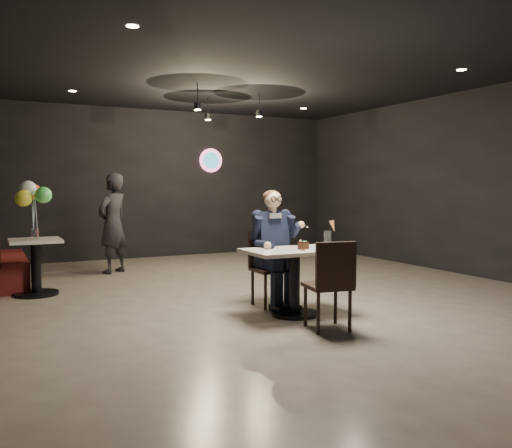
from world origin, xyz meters
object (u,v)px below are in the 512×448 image
chair_far (271,268)px  chair_near (327,284)px  main_table (295,282)px  sundae_glass (328,239)px  side_table (36,265)px  seated_man (271,247)px  booth_bench (8,253)px  balloon_vase (35,234)px  passerby (113,223)px

chair_far → chair_near: bearing=-90.0°
main_table → chair_near: size_ratio=1.20×
sundae_glass → side_table: (-2.91, 2.56, -0.44)m
seated_man → chair_near: bearing=-90.0°
chair_far → sundae_glass: (0.42, -0.58, 0.39)m
chair_near → booth_bench: (-2.80, 4.17, 0.00)m
seated_man → balloon_vase: (-2.50, 1.97, 0.10)m
main_table → passerby: (-1.18, 3.93, 0.46)m
main_table → passerby: 4.13m
chair_far → sundae_glass: bearing=-54.6°
chair_near → side_table: size_ratio=1.14×
main_table → sundae_glass: bearing=-4.7°
seated_man → balloon_vase: size_ratio=9.94×
chair_far → seated_man: size_ratio=0.64×
chair_far → balloon_vase: chair_far is taller
main_table → side_table: size_ratio=1.36×
booth_bench → passerby: 1.71m
chair_far → seated_man: bearing=0.0°
booth_bench → balloon_vase: (0.30, -1.00, 0.36)m
main_table → side_table: (-2.50, 2.52, 0.03)m
chair_far → chair_near: same height
chair_far → booth_bench: (-2.80, 2.97, 0.00)m
chair_far → chair_near: 1.20m
main_table → seated_man: (0.00, 0.55, 0.34)m
sundae_glass → balloon_vase: 3.88m
booth_bench → sundae_glass: bearing=-47.9°
seated_man → side_table: bearing=141.7°
booth_bench → balloon_vase: size_ratio=12.83×
seated_man → booth_bench: size_ratio=0.77×
booth_bench → main_table: bearing=-51.5°
chair_near → seated_man: seated_man is taller
side_table → balloon_vase: (0.00, 0.00, 0.42)m
main_table → seated_man: 0.65m
chair_near → passerby: bearing=114.8°
seated_man → sundae_glass: (0.42, -0.58, 0.13)m
seated_man → balloon_vase: 3.19m
chair_far → booth_bench: 4.08m
seated_man → booth_bench: bearing=133.3°
chair_far → side_table: 3.18m
balloon_vase → chair_far: bearing=-38.3°
seated_man → side_table: 3.20m
booth_bench → passerby: size_ratio=1.12×
chair_far → balloon_vase: 3.20m
booth_bench → passerby: bearing=14.3°
booth_bench → balloon_vase: bearing=-73.3°
chair_far → booth_bench: size_ratio=0.49×
chair_far → passerby: bearing=109.3°
chair_far → side_table: size_ratio=1.14×
seated_man → booth_bench: 4.09m
main_table → chair_far: chair_far is taller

